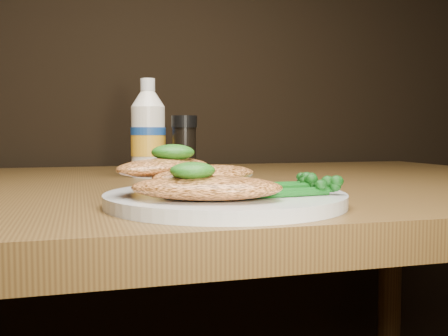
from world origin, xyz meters
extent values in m
cylinder|color=silver|center=(-0.07, 0.79, 0.76)|extent=(0.25, 0.25, 0.01)
ellipsoid|color=#F1924C|center=(-0.10, 0.74, 0.77)|extent=(0.16, 0.12, 0.02)
ellipsoid|color=#F1924C|center=(-0.09, 0.78, 0.78)|extent=(0.15, 0.13, 0.02)
ellipsoid|color=#F1924C|center=(-0.13, 0.80, 0.79)|extent=(0.14, 0.13, 0.02)
ellipsoid|color=#0D3808|center=(-0.12, 0.73, 0.79)|extent=(0.05, 0.05, 0.02)
ellipsoid|color=#0D3808|center=(-0.12, 0.81, 0.81)|extent=(0.05, 0.04, 0.02)
camera|label=1|loc=(-0.22, 0.27, 0.83)|focal=41.35mm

